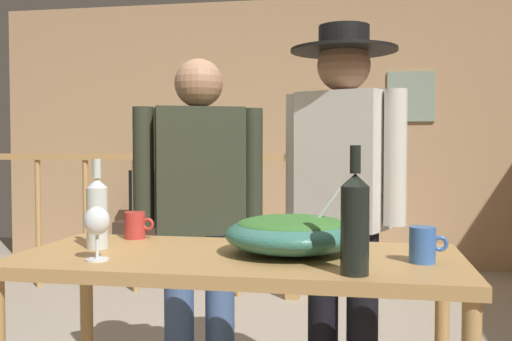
{
  "coord_description": "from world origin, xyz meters",
  "views": [
    {
      "loc": [
        0.69,
        -2.52,
        1.15
      ],
      "look_at": [
        0.29,
        -0.35,
        1.06
      ],
      "focal_mm": 41.6,
      "sensor_mm": 36.0,
      "label": 1
    }
  ],
  "objects_px": {
    "wine_bottle_dark": "(355,222)",
    "person_standing_right": "(343,187)",
    "mug_red": "(136,225)",
    "stair_railing": "(163,206)",
    "wine_bottle_clear": "(97,212)",
    "serving_table": "(238,281)",
    "flat_screen_tv": "(163,192)",
    "person_standing_left": "(199,205)",
    "framed_picture": "(411,97)",
    "tv_console": "(165,243)",
    "salad_bowl": "(292,232)",
    "wine_glass": "(97,223)",
    "mug_blue": "(423,245)"
  },
  "relations": [
    {
      "from": "flat_screen_tv",
      "to": "person_standing_right",
      "type": "bearing_deg",
      "value": -58.06
    },
    {
      "from": "tv_console",
      "to": "wine_bottle_dark",
      "type": "relative_size",
      "value": 2.57
    },
    {
      "from": "mug_red",
      "to": "person_standing_left",
      "type": "bearing_deg",
      "value": 70.59
    },
    {
      "from": "flat_screen_tv",
      "to": "person_standing_left",
      "type": "height_order",
      "value": "person_standing_left"
    },
    {
      "from": "stair_railing",
      "to": "salad_bowl",
      "type": "distance_m",
      "value": 2.83
    },
    {
      "from": "framed_picture",
      "to": "person_standing_left",
      "type": "bearing_deg",
      "value": -109.4
    },
    {
      "from": "wine_bottle_clear",
      "to": "tv_console",
      "type": "bearing_deg",
      "value": 105.68
    },
    {
      "from": "flat_screen_tv",
      "to": "serving_table",
      "type": "xyz_separation_m",
      "value": [
        1.49,
        -3.52,
        -0.0
      ]
    },
    {
      "from": "person_standing_left",
      "to": "person_standing_right",
      "type": "bearing_deg",
      "value": 157.62
    },
    {
      "from": "wine_glass",
      "to": "wine_bottle_clear",
      "type": "relative_size",
      "value": 0.54
    },
    {
      "from": "tv_console",
      "to": "framed_picture",
      "type": "bearing_deg",
      "value": 7.18
    },
    {
      "from": "framed_picture",
      "to": "wine_bottle_clear",
      "type": "bearing_deg",
      "value": -108.96
    },
    {
      "from": "wine_glass",
      "to": "tv_console",
      "type": "bearing_deg",
      "value": 106.23
    },
    {
      "from": "tv_console",
      "to": "mug_blue",
      "type": "relative_size",
      "value": 7.89
    },
    {
      "from": "serving_table",
      "to": "wine_bottle_dark",
      "type": "distance_m",
      "value": 0.5
    },
    {
      "from": "framed_picture",
      "to": "person_standing_left",
      "type": "xyz_separation_m",
      "value": [
        -1.13,
        -3.2,
        -0.72
      ]
    },
    {
      "from": "serving_table",
      "to": "person_standing_right",
      "type": "bearing_deg",
      "value": 63.96
    },
    {
      "from": "wine_glass",
      "to": "mug_blue",
      "type": "relative_size",
      "value": 1.46
    },
    {
      "from": "framed_picture",
      "to": "wine_bottle_clear",
      "type": "height_order",
      "value": "framed_picture"
    },
    {
      "from": "mug_red",
      "to": "serving_table",
      "type": "bearing_deg",
      "value": -28.77
    },
    {
      "from": "flat_screen_tv",
      "to": "mug_blue",
      "type": "height_order",
      "value": "flat_screen_tv"
    },
    {
      "from": "stair_railing",
      "to": "person_standing_right",
      "type": "bearing_deg",
      "value": -52.51
    },
    {
      "from": "wine_glass",
      "to": "mug_red",
      "type": "relative_size",
      "value": 1.44
    },
    {
      "from": "wine_bottle_dark",
      "to": "serving_table",
      "type": "bearing_deg",
      "value": 146.96
    },
    {
      "from": "wine_bottle_clear",
      "to": "wine_bottle_dark",
      "type": "relative_size",
      "value": 0.87
    },
    {
      "from": "framed_picture",
      "to": "wine_bottle_clear",
      "type": "relative_size",
      "value": 1.52
    },
    {
      "from": "wine_bottle_dark",
      "to": "person_standing_right",
      "type": "height_order",
      "value": "person_standing_right"
    },
    {
      "from": "flat_screen_tv",
      "to": "wine_bottle_dark",
      "type": "distance_m",
      "value": 4.2
    },
    {
      "from": "framed_picture",
      "to": "flat_screen_tv",
      "type": "xyz_separation_m",
      "value": [
        -2.3,
        -0.32,
        -0.89
      ]
    },
    {
      "from": "serving_table",
      "to": "mug_red",
      "type": "bearing_deg",
      "value": 151.23
    },
    {
      "from": "mug_red",
      "to": "framed_picture",
      "type": "bearing_deg",
      "value": 70.6
    },
    {
      "from": "flat_screen_tv",
      "to": "framed_picture",
      "type": "bearing_deg",
      "value": 7.95
    },
    {
      "from": "salad_bowl",
      "to": "wine_glass",
      "type": "relative_size",
      "value": 2.62
    },
    {
      "from": "flat_screen_tv",
      "to": "wine_bottle_clear",
      "type": "bearing_deg",
      "value": -74.18
    },
    {
      "from": "serving_table",
      "to": "salad_bowl",
      "type": "bearing_deg",
      "value": 13.63
    },
    {
      "from": "wine_glass",
      "to": "serving_table",
      "type": "bearing_deg",
      "value": 24.66
    },
    {
      "from": "mug_red",
      "to": "person_standing_right",
      "type": "relative_size",
      "value": 0.07
    },
    {
      "from": "flat_screen_tv",
      "to": "person_standing_right",
      "type": "xyz_separation_m",
      "value": [
        1.8,
        -2.88,
        0.26
      ]
    },
    {
      "from": "mug_red",
      "to": "stair_railing",
      "type": "bearing_deg",
      "value": 106.99
    },
    {
      "from": "stair_railing",
      "to": "serving_table",
      "type": "distance_m",
      "value": 2.79
    },
    {
      "from": "wine_glass",
      "to": "person_standing_right",
      "type": "height_order",
      "value": "person_standing_right"
    },
    {
      "from": "serving_table",
      "to": "wine_bottle_clear",
      "type": "bearing_deg",
      "value": 177.48
    },
    {
      "from": "wine_glass",
      "to": "mug_blue",
      "type": "height_order",
      "value": "wine_glass"
    },
    {
      "from": "person_standing_right",
      "to": "framed_picture",
      "type": "bearing_deg",
      "value": -76.59
    },
    {
      "from": "tv_console",
      "to": "person_standing_right",
      "type": "relative_size",
      "value": 0.55
    },
    {
      "from": "salad_bowl",
      "to": "person_standing_left",
      "type": "relative_size",
      "value": 0.28
    },
    {
      "from": "framed_picture",
      "to": "tv_console",
      "type": "bearing_deg",
      "value": -172.82
    },
    {
      "from": "wine_glass",
      "to": "wine_bottle_clear",
      "type": "distance_m",
      "value": 0.23
    },
    {
      "from": "salad_bowl",
      "to": "serving_table",
      "type": "bearing_deg",
      "value": -166.37
    },
    {
      "from": "framed_picture",
      "to": "wine_glass",
      "type": "bearing_deg",
      "value": -106.82
    }
  ]
}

